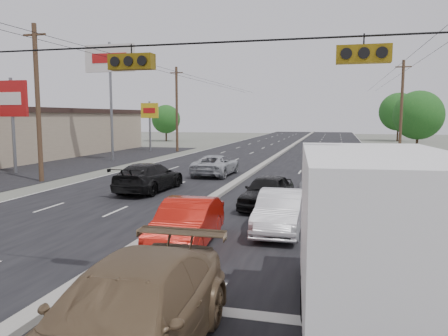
% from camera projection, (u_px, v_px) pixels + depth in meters
% --- Properties ---
extents(ground, '(200.00, 200.00, 0.00)m').
position_uv_depth(ground, '(82.00, 287.00, 10.87)').
color(ground, '#606356').
rests_on(ground, ground).
extents(road_surface, '(20.00, 160.00, 0.02)m').
position_uv_depth(road_surface, '(268.00, 163.00, 39.70)').
color(road_surface, black).
rests_on(road_surface, ground).
extents(center_median, '(0.50, 160.00, 0.20)m').
position_uv_depth(center_median, '(268.00, 162.00, 39.69)').
color(center_median, gray).
rests_on(center_median, ground).
extents(parking_lot, '(10.00, 42.00, 0.02)m').
position_uv_depth(parking_lot, '(71.00, 164.00, 39.13)').
color(parking_lot, black).
rests_on(parking_lot, ground).
extents(utility_pole_left_b, '(1.60, 0.30, 10.00)m').
position_uv_depth(utility_pole_left_b, '(38.00, 102.00, 27.79)').
color(utility_pole_left_b, '#422D1E').
rests_on(utility_pole_left_b, ground).
extents(utility_pole_left_c, '(1.60, 0.30, 10.00)m').
position_uv_depth(utility_pole_left_c, '(177.00, 109.00, 51.82)').
color(utility_pole_left_c, '#422D1E').
rests_on(utility_pole_left_c, ground).
extents(utility_pole_right_c, '(1.60, 0.30, 10.00)m').
position_uv_depth(utility_pole_right_c, '(402.00, 108.00, 45.60)').
color(utility_pole_right_c, '#422D1E').
rests_on(utility_pole_right_c, ground).
extents(traffic_signals, '(25.00, 0.30, 0.54)m').
position_uv_depth(traffic_signals, '(128.00, 60.00, 9.87)').
color(traffic_signals, black).
rests_on(traffic_signals, ground).
extents(pole_sign_mid, '(2.60, 0.25, 7.00)m').
position_uv_depth(pole_sign_mid, '(12.00, 104.00, 31.79)').
color(pole_sign_mid, slate).
rests_on(pole_sign_mid, ground).
extents(pole_sign_billboard, '(5.00, 0.25, 11.00)m').
position_uv_depth(pole_sign_billboard, '(110.00, 66.00, 40.34)').
color(pole_sign_billboard, slate).
rests_on(pole_sign_billboard, ground).
extents(pole_sign_far, '(2.20, 0.25, 6.00)m').
position_uv_depth(pole_sign_far, '(150.00, 115.00, 52.78)').
color(pole_sign_far, slate).
rests_on(pole_sign_far, ground).
extents(tree_left_far, '(4.80, 4.80, 6.12)m').
position_uv_depth(tree_left_far, '(166.00, 119.00, 73.58)').
color(tree_left_far, '#382619').
rests_on(tree_left_far, ground).
extents(tree_right_mid, '(5.60, 5.60, 7.14)m').
position_uv_depth(tree_right_mid, '(418.00, 115.00, 49.88)').
color(tree_right_mid, '#382619').
rests_on(tree_right_mid, ground).
extents(tree_right_far, '(6.40, 6.40, 8.16)m').
position_uv_depth(tree_right_far, '(399.00, 112.00, 73.59)').
color(tree_right_far, '#382619').
rests_on(tree_right_far, ground).
extents(box_truck, '(3.11, 7.32, 3.62)m').
position_uv_depth(box_truck, '(370.00, 241.00, 8.33)').
color(box_truck, black).
rests_on(box_truck, ground).
extents(tan_sedan, '(2.52, 6.00, 1.73)m').
position_uv_depth(tan_sedan, '(127.00, 319.00, 7.28)').
color(tan_sedan, brown).
rests_on(tan_sedan, ground).
extents(red_sedan, '(1.90, 4.69, 1.51)m').
position_uv_depth(red_sedan, '(187.00, 224.00, 14.17)').
color(red_sedan, '#B8150B').
rests_on(red_sedan, ground).
extents(queue_car_a, '(2.36, 4.66, 1.52)m').
position_uv_depth(queue_car_a, '(267.00, 192.00, 20.15)').
color(queue_car_a, black).
rests_on(queue_car_a, ground).
extents(queue_car_b, '(1.60, 4.52, 1.48)m').
position_uv_depth(queue_car_b, '(280.00, 212.00, 16.04)').
color(queue_car_b, white).
rests_on(queue_car_b, ground).
extents(queue_car_c, '(2.16, 4.69, 1.30)m').
position_uv_depth(queue_car_c, '(321.00, 183.00, 23.48)').
color(queue_car_c, gray).
rests_on(queue_car_c, ground).
extents(queue_car_d, '(2.55, 5.21, 1.46)m').
position_uv_depth(queue_car_d, '(445.00, 222.00, 14.46)').
color(queue_car_d, navy).
rests_on(queue_car_d, ground).
extents(queue_car_e, '(1.91, 4.41, 1.48)m').
position_uv_depth(queue_car_e, '(410.00, 188.00, 21.35)').
color(queue_car_e, maroon).
rests_on(queue_car_e, ground).
extents(oncoming_near, '(2.52, 5.67, 1.62)m').
position_uv_depth(oncoming_near, '(149.00, 177.00, 24.56)').
color(oncoming_near, black).
rests_on(oncoming_near, ground).
extents(oncoming_far, '(2.55, 5.32, 1.46)m').
position_uv_depth(oncoming_far, '(216.00, 165.00, 31.21)').
color(oncoming_far, '#A9ACB1').
rests_on(oncoming_far, ground).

